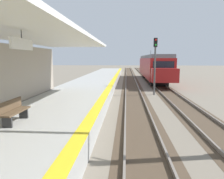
# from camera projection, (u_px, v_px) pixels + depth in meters

# --- Properties ---
(station_platform) EXTENTS (5.00, 80.00, 0.91)m
(station_platform) POSITION_uv_depth(u_px,v_px,m) (72.00, 101.00, 14.27)
(station_platform) COLOR #A8A8A3
(station_platform) RESTS_ON ground
(track_pair_nearest_platform) EXTENTS (2.34, 120.00, 0.16)m
(track_pair_nearest_platform) POSITION_uv_depth(u_px,v_px,m) (134.00, 97.00, 17.98)
(track_pair_nearest_platform) COLOR #4C3D2D
(track_pair_nearest_platform) RESTS_ON ground
(track_pair_middle) EXTENTS (2.34, 120.00, 0.16)m
(track_pair_middle) POSITION_uv_depth(u_px,v_px,m) (174.00, 98.00, 17.75)
(track_pair_middle) COLOR #4C3D2D
(track_pair_middle) RESTS_ON ground
(approaching_train) EXTENTS (2.93, 19.60, 4.76)m
(approaching_train) POSITION_uv_depth(u_px,v_px,m) (153.00, 67.00, 31.47)
(approaching_train) COLOR maroon
(approaching_train) RESTS_ON ground
(rail_signal_post) EXTENTS (0.32, 0.34, 5.20)m
(rail_signal_post) POSITION_uv_depth(u_px,v_px,m) (155.00, 60.00, 18.98)
(rail_signal_post) COLOR #4C4C4C
(rail_signal_post) RESTS_ON ground
(platform_bench) EXTENTS (0.45, 1.60, 0.88)m
(platform_bench) POSITION_uv_depth(u_px,v_px,m) (14.00, 111.00, 7.97)
(platform_bench) COLOR brown
(platform_bench) RESTS_ON station_platform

